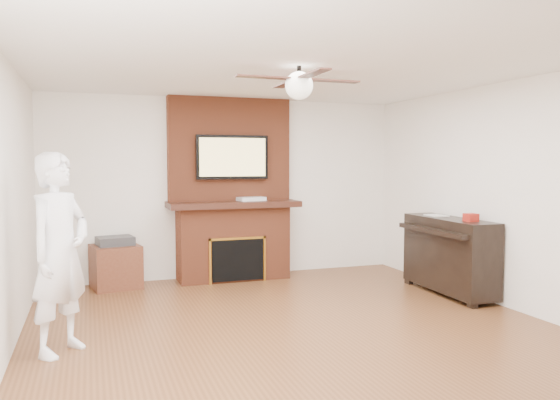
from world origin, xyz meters
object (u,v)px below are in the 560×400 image
object	(u,v)px
side_table	(116,264)
person	(60,253)
fireplace	(232,207)
piano	(449,253)

from	to	relation	value
side_table	person	bearing A→B (deg)	-113.06
fireplace	person	size ratio (longest dim) A/B	1.47
side_table	piano	xyz separation A→B (m)	(3.83, -1.70, 0.20)
person	piano	world-z (taller)	person
side_table	piano	distance (m)	4.19
fireplace	person	bearing A→B (deg)	-130.99
fireplace	side_table	world-z (taller)	fireplace
fireplace	person	xyz separation A→B (m)	(-2.10, -2.42, -0.15)
person	piano	size ratio (longest dim) A/B	1.18
person	side_table	distance (m)	2.47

